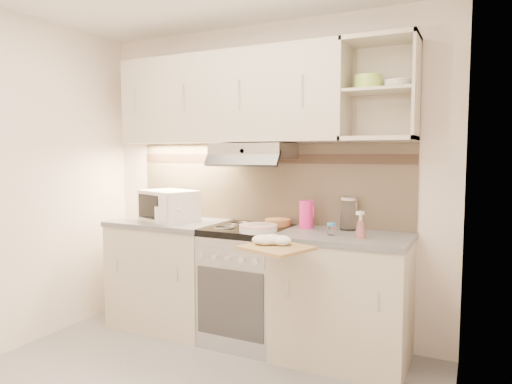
# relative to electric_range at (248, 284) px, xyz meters

# --- Properties ---
(room_shell) EXTENTS (3.04, 2.84, 2.52)m
(room_shell) POSITION_rel_electric_range_xyz_m (0.00, -0.73, 1.18)
(room_shell) COLOR white
(room_shell) RESTS_ON ground
(base_cabinet_left) EXTENTS (0.90, 0.60, 0.86)m
(base_cabinet_left) POSITION_rel_electric_range_xyz_m (-0.75, 0.00, -0.02)
(base_cabinet_left) COLOR beige
(base_cabinet_left) RESTS_ON ground
(worktop_left) EXTENTS (0.92, 0.62, 0.04)m
(worktop_left) POSITION_rel_electric_range_xyz_m (-0.75, 0.00, 0.43)
(worktop_left) COLOR slate
(worktop_left) RESTS_ON base_cabinet_left
(base_cabinet_right) EXTENTS (0.90, 0.60, 0.86)m
(base_cabinet_right) POSITION_rel_electric_range_xyz_m (0.75, 0.00, -0.02)
(base_cabinet_right) COLOR beige
(base_cabinet_right) RESTS_ON ground
(worktop_right) EXTENTS (0.92, 0.62, 0.04)m
(worktop_right) POSITION_rel_electric_range_xyz_m (0.75, 0.00, 0.43)
(worktop_right) COLOR slate
(worktop_right) RESTS_ON base_cabinet_right
(electric_range) EXTENTS (0.60, 0.60, 0.90)m
(electric_range) POSITION_rel_electric_range_xyz_m (0.00, 0.00, 0.00)
(electric_range) COLOR #B7B7BC
(electric_range) RESTS_ON ground
(microwave) EXTENTS (0.54, 0.47, 0.25)m
(microwave) POSITION_rel_electric_range_xyz_m (-0.74, -0.01, 0.58)
(microwave) COLOR white
(microwave) RESTS_ON worktop_left
(watering_can) EXTENTS (0.25, 0.13, 0.21)m
(watering_can) POSITION_rel_electric_range_xyz_m (-0.70, -0.14, 0.53)
(watering_can) COLOR white
(watering_can) RESTS_ON worktop_left
(plate_stack) EXTENTS (0.28, 0.28, 0.06)m
(plate_stack) POSITION_rel_electric_range_xyz_m (0.17, -0.17, 0.48)
(plate_stack) COLOR silver
(plate_stack) RESTS_ON electric_range
(bread_loaf) EXTENTS (0.20, 0.20, 0.05)m
(bread_loaf) POSITION_rel_electric_range_xyz_m (0.18, 0.16, 0.47)
(bread_loaf) COLOR #A37C3A
(bread_loaf) RESTS_ON electric_range
(pink_pitcher) EXTENTS (0.11, 0.10, 0.21)m
(pink_pitcher) POSITION_rel_electric_range_xyz_m (0.42, 0.13, 0.55)
(pink_pitcher) COLOR #E92382
(pink_pitcher) RESTS_ON worktop_right
(glass_jar) EXTENTS (0.13, 0.13, 0.24)m
(glass_jar) POSITION_rel_electric_range_xyz_m (0.73, 0.20, 0.57)
(glass_jar) COLOR silver
(glass_jar) RESTS_ON worktop_right
(spice_jar) EXTENTS (0.06, 0.06, 0.08)m
(spice_jar) POSITION_rel_electric_range_xyz_m (0.68, -0.06, 0.49)
(spice_jar) COLOR white
(spice_jar) RESTS_ON worktop_right
(spray_bottle) EXTENTS (0.07, 0.07, 0.19)m
(spray_bottle) POSITION_rel_electric_range_xyz_m (0.88, -0.08, 0.52)
(spray_bottle) COLOR pink
(spray_bottle) RESTS_ON worktop_right
(cutting_board) EXTENTS (0.48, 0.46, 0.02)m
(cutting_board) POSITION_rel_electric_range_xyz_m (0.46, -0.50, 0.42)
(cutting_board) COLOR tan
(cutting_board) RESTS_ON base_cabinet_right
(dish_towel) EXTENTS (0.29, 0.26, 0.06)m
(dish_towel) POSITION_rel_electric_range_xyz_m (0.41, -0.47, 0.46)
(dish_towel) COLOR white
(dish_towel) RESTS_ON cutting_board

